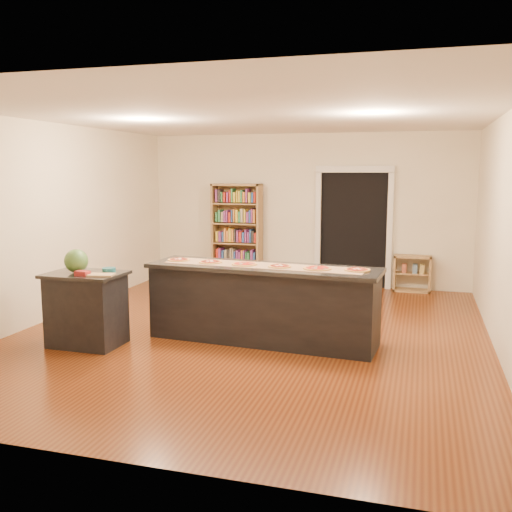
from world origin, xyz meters
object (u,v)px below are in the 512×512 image
(waste_bin, at_px, (297,277))
(bookshelf, at_px, (237,233))
(kitchen_island, at_px, (263,303))
(side_counter, at_px, (87,309))
(low_shelf, at_px, (412,274))
(watermelon, at_px, (76,261))

(waste_bin, bearing_deg, bookshelf, 176.18)
(kitchen_island, xyz_separation_m, side_counter, (-2.02, -0.76, -0.03))
(side_counter, bearing_deg, waste_bin, 68.69)
(bookshelf, relative_size, low_shelf, 2.92)
(low_shelf, bearing_deg, bookshelf, -179.49)
(bookshelf, bearing_deg, watermelon, -98.04)
(waste_bin, bearing_deg, kitchen_island, -84.95)
(bookshelf, relative_size, waste_bin, 5.78)
(kitchen_island, distance_m, low_shelf, 4.01)
(low_shelf, bearing_deg, kitchen_island, -115.72)
(watermelon, bearing_deg, side_counter, 3.60)
(kitchen_island, xyz_separation_m, bookshelf, (-1.51, 3.58, 0.46))
(kitchen_island, relative_size, waste_bin, 8.94)
(low_shelf, height_order, watermelon, watermelon)
(low_shelf, xyz_separation_m, watermelon, (-3.86, -4.38, 0.72))
(low_shelf, relative_size, waste_bin, 1.98)
(side_counter, relative_size, low_shelf, 1.41)
(side_counter, height_order, low_shelf, side_counter)
(kitchen_island, height_order, bookshelf, bookshelf)
(watermelon, bearing_deg, kitchen_island, 19.93)
(bookshelf, distance_m, waste_bin, 1.44)
(waste_bin, bearing_deg, side_counter, -111.86)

